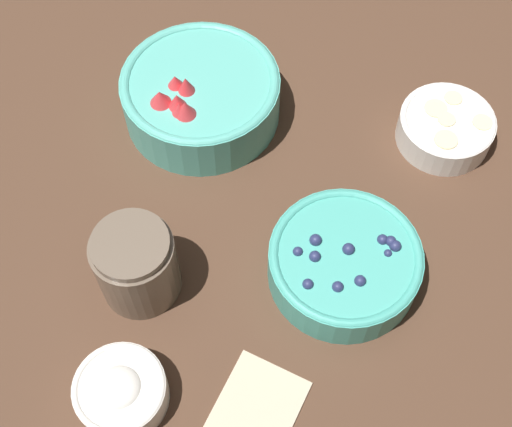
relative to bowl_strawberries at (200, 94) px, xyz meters
name	(u,v)px	position (x,y,z in m)	size (l,w,h in m)	color
ground_plane	(301,212)	(0.17, 0.14, -0.04)	(4.00, 4.00, 0.00)	#4C3323
bowl_strawberries	(200,94)	(0.00, 0.00, 0.00)	(0.22, 0.22, 0.09)	#56B7A8
bowl_blueberries	(344,262)	(0.26, 0.18, -0.01)	(0.19, 0.19, 0.06)	#47AD9E
bowl_bananas	(446,127)	(0.05, 0.34, -0.02)	(0.13, 0.13, 0.05)	white
bowl_cream	(121,391)	(0.41, -0.08, -0.02)	(0.10, 0.10, 0.05)	silver
jar_chocolate	(137,266)	(0.27, -0.07, 0.01)	(0.10, 0.10, 0.11)	brown
napkin	(253,416)	(0.43, 0.07, -0.04)	(0.16, 0.14, 0.01)	beige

